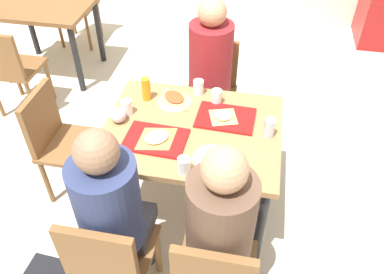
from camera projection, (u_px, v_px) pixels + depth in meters
ground_plane at (192, 204)px, 2.92m from camera, size 10.00×10.00×0.02m
main_table at (192, 140)px, 2.49m from camera, size 1.08×0.86×0.73m
chair_near_left at (110, 259)px, 2.03m from camera, size 0.40×0.40×0.85m
chair_far_side at (211, 85)px, 3.18m from camera, size 0.40×0.40×0.85m
chair_left_end at (59, 137)px, 2.71m from camera, size 0.40×0.40×0.85m
person_in_red at (112, 207)px, 1.96m from camera, size 0.32×0.42×1.26m
person_in_brown_jacket at (221, 224)px, 1.89m from camera, size 0.32×0.42×1.26m
person_far_side at (210, 68)px, 2.91m from camera, size 0.32×0.42×1.26m
tray_red_near at (156, 139)px, 2.34m from camera, size 0.37×0.27×0.02m
tray_red_far at (226, 118)px, 2.49m from camera, size 0.37×0.27×0.02m
paper_plate_center at (175, 102)px, 2.62m from camera, size 0.22×0.22×0.01m
paper_plate_near_edge at (212, 158)px, 2.23m from camera, size 0.22×0.22×0.01m
pizza_slice_a at (156, 137)px, 2.32m from camera, size 0.28×0.28×0.02m
pizza_slice_b at (223, 116)px, 2.47m from camera, size 0.22×0.22×0.02m
pizza_slice_c at (174, 98)px, 2.63m from camera, size 0.27×0.28×0.02m
plastic_cup_a at (198, 87)px, 2.66m from camera, size 0.07×0.07×0.10m
plastic_cup_b at (184, 165)px, 2.12m from camera, size 0.07×0.07×0.10m
plastic_cup_c at (127, 107)px, 2.50m from camera, size 0.07×0.07×0.10m
plastic_cup_d at (217, 97)px, 2.58m from camera, size 0.07×0.07×0.10m
soda_can at (269, 128)px, 2.33m from camera, size 0.07×0.07×0.12m
condiment_bottle at (146, 89)px, 2.59m from camera, size 0.06×0.06×0.16m
foil_bundle at (118, 115)px, 2.44m from camera, size 0.10×0.10×0.10m
background_table at (46, 17)px, 3.85m from camera, size 0.90×0.70×0.73m
background_chair_near at (10, 67)px, 3.39m from camera, size 0.40×0.40×0.85m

